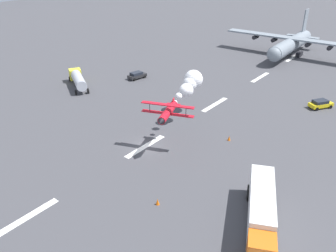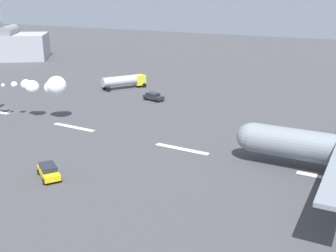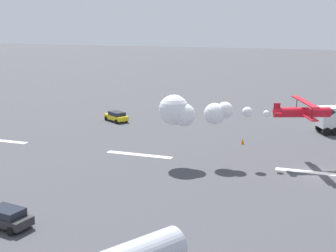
{
  "view_description": "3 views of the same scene",
  "coord_description": "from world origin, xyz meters",
  "px_view_note": "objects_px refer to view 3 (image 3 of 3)",
  "views": [
    {
      "loc": [
        -32.91,
        -30.03,
        25.96
      ],
      "look_at": [
        1.88,
        -2.76,
        3.46
      ],
      "focal_mm": 37.5,
      "sensor_mm": 36.0,
      "label": 1
    },
    {
      "loc": [
        63.55,
        -46.59,
        20.13
      ],
      "look_at": [
        36.83,
        0.0,
        2.95
      ],
      "focal_mm": 43.91,
      "sensor_mm": 36.0,
      "label": 2
    },
    {
      "loc": [
        -1.03,
        47.76,
        15.09
      ],
      "look_at": [
        15.53,
        1.26,
        3.97
      ],
      "focal_mm": 49.95,
      "sensor_mm": 36.0,
      "label": 3
    }
  ],
  "objects_px": {
    "stunt_biplane_red": "(203,112)",
    "followme_car_yellow": "(116,116)",
    "airport_staff_sedan": "(6,217)",
    "traffic_cone_far": "(243,141)"
  },
  "relations": [
    {
      "from": "followme_car_yellow",
      "to": "airport_staff_sedan",
      "type": "height_order",
      "value": "same"
    },
    {
      "from": "stunt_biplane_red",
      "to": "traffic_cone_far",
      "type": "distance_m",
      "value": 11.25
    },
    {
      "from": "stunt_biplane_red",
      "to": "traffic_cone_far",
      "type": "relative_size",
      "value": 24.04
    },
    {
      "from": "followme_car_yellow",
      "to": "stunt_biplane_red",
      "type": "bearing_deg",
      "value": 137.72
    },
    {
      "from": "followme_car_yellow",
      "to": "traffic_cone_far",
      "type": "height_order",
      "value": "followme_car_yellow"
    },
    {
      "from": "stunt_biplane_red",
      "to": "followme_car_yellow",
      "type": "bearing_deg",
      "value": -42.28
    },
    {
      "from": "airport_staff_sedan",
      "to": "traffic_cone_far",
      "type": "bearing_deg",
      "value": -112.04
    },
    {
      "from": "stunt_biplane_red",
      "to": "followme_car_yellow",
      "type": "xyz_separation_m",
      "value": [
        18.25,
        -16.59,
        -4.89
      ]
    },
    {
      "from": "traffic_cone_far",
      "to": "followme_car_yellow",
      "type": "bearing_deg",
      "value": -18.62
    },
    {
      "from": "followme_car_yellow",
      "to": "traffic_cone_far",
      "type": "bearing_deg",
      "value": 161.38
    }
  ]
}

